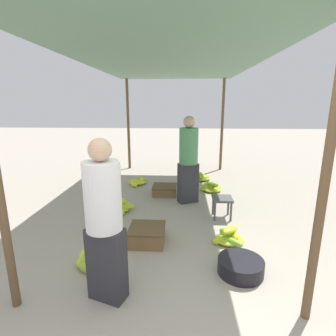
% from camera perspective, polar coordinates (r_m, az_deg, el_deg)
% --- Properties ---
extents(canopy_post_front_right, '(0.08, 0.08, 2.67)m').
position_cam_1_polar(canopy_post_front_right, '(2.51, 30.98, -2.39)').
color(canopy_post_front_right, brown).
rests_on(canopy_post_front_right, ground).
extents(canopy_post_back_left, '(0.08, 0.08, 2.67)m').
position_cam_1_polar(canopy_post_back_left, '(8.08, -8.64, 9.23)').
color(canopy_post_back_left, brown).
rests_on(canopy_post_back_left, ground).
extents(canopy_post_back_right, '(0.08, 0.08, 2.67)m').
position_cam_1_polar(canopy_post_back_right, '(8.00, 11.71, 9.06)').
color(canopy_post_back_right, brown).
rests_on(canopy_post_back_right, ground).
extents(canopy_tarp, '(3.21, 6.16, 0.04)m').
position_cam_1_polar(canopy_tarp, '(5.07, 0.57, 22.16)').
color(canopy_tarp, '#567A60').
rests_on(canopy_tarp, canopy_post_front_left).
extents(vendor_foreground, '(0.45, 0.45, 1.66)m').
position_cam_1_polar(vendor_foreground, '(2.64, -13.71, -11.00)').
color(vendor_foreground, '#2D2D33').
rests_on(vendor_foreground, ground).
extents(stool, '(0.34, 0.34, 0.38)m').
position_cam_1_polar(stool, '(4.68, 11.70, -7.14)').
color(stool, '#4C4C4C').
rests_on(stool, ground).
extents(basin_black, '(0.54, 0.54, 0.18)m').
position_cam_1_polar(basin_black, '(3.40, 15.52, -19.94)').
color(basin_black, black).
rests_on(basin_black, ground).
extents(banana_pile_left_0, '(0.42, 0.47, 0.17)m').
position_cam_1_polar(banana_pile_left_0, '(3.55, -16.38, -18.92)').
color(banana_pile_left_0, yellow).
rests_on(banana_pile_left_0, ground).
extents(banana_pile_left_1, '(0.39, 0.33, 0.30)m').
position_cam_1_polar(banana_pile_left_1, '(4.42, -14.10, -11.55)').
color(banana_pile_left_1, '#8EBD33').
rests_on(banana_pile_left_1, ground).
extents(banana_pile_left_2, '(0.45, 0.64, 0.16)m').
position_cam_1_polar(banana_pile_left_2, '(6.61, -6.48, -2.91)').
color(banana_pile_left_2, '#95C031').
rests_on(banana_pile_left_2, ground).
extents(banana_pile_left_3, '(0.51, 0.51, 0.26)m').
position_cam_1_polar(banana_pile_left_3, '(5.00, -10.30, -8.23)').
color(banana_pile_left_3, yellow).
rests_on(banana_pile_left_3, ground).
extents(banana_pile_right_0, '(0.50, 0.51, 0.25)m').
position_cam_1_polar(banana_pile_right_0, '(6.11, 9.45, -4.27)').
color(banana_pile_right_0, '#85B934').
rests_on(banana_pile_right_0, ground).
extents(banana_pile_right_1, '(0.48, 0.46, 0.25)m').
position_cam_1_polar(banana_pile_right_1, '(3.99, 13.05, -14.52)').
color(banana_pile_right_1, '#BFD12A').
rests_on(banana_pile_right_1, ground).
extents(banana_pile_right_2, '(0.55, 0.48, 0.21)m').
position_cam_1_polar(banana_pile_right_2, '(6.95, 7.17, -1.97)').
color(banana_pile_right_2, yellow).
rests_on(banana_pile_right_2, ground).
extents(crate_near, '(0.53, 0.53, 0.19)m').
position_cam_1_polar(crate_near, '(5.84, -0.72, -4.77)').
color(crate_near, brown).
rests_on(crate_near, ground).
extents(crate_mid, '(0.51, 0.51, 0.23)m').
position_cam_1_polar(crate_mid, '(3.90, -4.57, -14.27)').
color(crate_mid, brown).
rests_on(crate_mid, ground).
extents(shopper_walking_mid, '(0.48, 0.48, 1.73)m').
position_cam_1_polar(shopper_walking_mid, '(5.17, 4.47, 1.99)').
color(shopper_walking_mid, '#2D2D33').
rests_on(shopper_walking_mid, ground).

